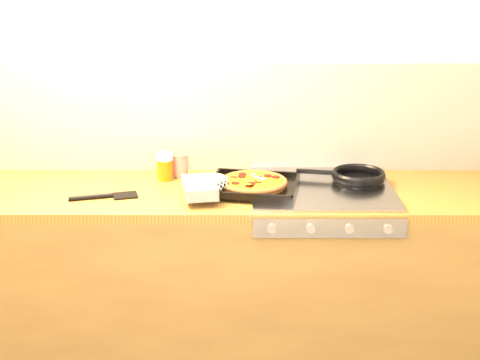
{
  "coord_description": "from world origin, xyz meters",
  "views": [
    {
      "loc": [
        0.11,
        -1.61,
        1.84
      ],
      "look_at": [
        0.1,
        1.08,
        0.95
      ],
      "focal_mm": 50.0,
      "sensor_mm": 36.0,
      "label": 1
    }
  ],
  "objects_px": {
    "pizza_on_tray": "(239,184)",
    "juice_glass": "(165,166)",
    "frying_pan": "(357,176)",
    "tomato_can": "(180,166)"
  },
  "relations": [
    {
      "from": "pizza_on_tray",
      "to": "tomato_can",
      "type": "distance_m",
      "value": 0.35
    },
    {
      "from": "frying_pan",
      "to": "juice_glass",
      "type": "distance_m",
      "value": 0.85
    },
    {
      "from": "frying_pan",
      "to": "tomato_can",
      "type": "bearing_deg",
      "value": 172.17
    },
    {
      "from": "pizza_on_tray",
      "to": "frying_pan",
      "type": "xyz_separation_m",
      "value": [
        0.52,
        0.12,
        -0.0
      ]
    },
    {
      "from": "tomato_can",
      "to": "juice_glass",
      "type": "bearing_deg",
      "value": -145.19
    },
    {
      "from": "frying_pan",
      "to": "tomato_can",
      "type": "distance_m",
      "value": 0.79
    },
    {
      "from": "pizza_on_tray",
      "to": "tomato_can",
      "type": "relative_size",
      "value": 4.97
    },
    {
      "from": "pizza_on_tray",
      "to": "juice_glass",
      "type": "xyz_separation_m",
      "value": [
        -0.33,
        0.18,
        0.02
      ]
    },
    {
      "from": "pizza_on_tray",
      "to": "juice_glass",
      "type": "bearing_deg",
      "value": 151.12
    },
    {
      "from": "pizza_on_tray",
      "to": "juice_glass",
      "type": "height_order",
      "value": "juice_glass"
    }
  ]
}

